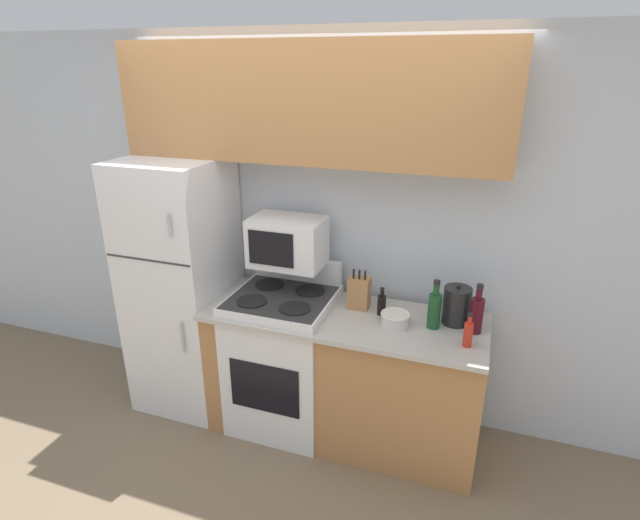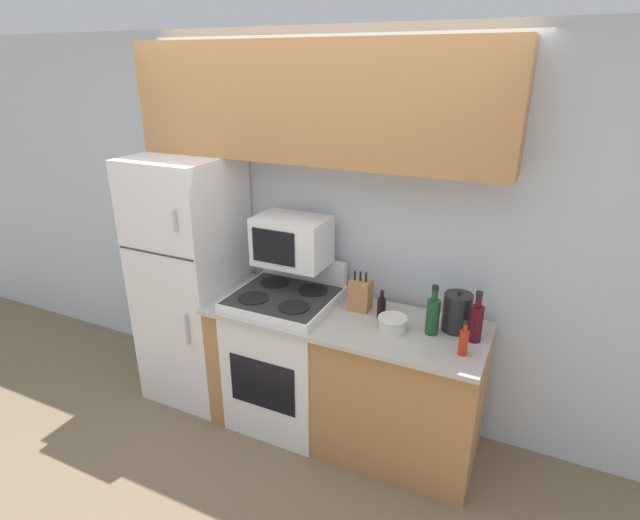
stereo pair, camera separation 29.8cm
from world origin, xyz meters
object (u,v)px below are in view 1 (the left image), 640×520
at_px(refrigerator, 183,287).
at_px(knife_block, 359,293).
at_px(bottle_wine_green, 434,309).
at_px(bowl, 395,319).
at_px(kettle, 457,305).
at_px(microwave, 287,242).
at_px(stove, 284,358).
at_px(bottle_wine_red, 477,314).
at_px(bottle_hot_sauce, 468,333).
at_px(bottle_soy_sauce, 382,304).

distance_m(refrigerator, knife_block, 1.25).
bearing_deg(bottle_wine_green, bowl, -165.79).
height_order(refrigerator, kettle, refrigerator).
distance_m(refrigerator, microwave, 0.85).
bearing_deg(stove, kettle, 6.45).
xyz_separation_m(knife_block, bottle_wine_red, (0.71, -0.08, 0.02)).
xyz_separation_m(refrigerator, kettle, (1.84, 0.09, 0.12)).
xyz_separation_m(bottle_hot_sauce, kettle, (-0.09, 0.25, 0.04)).
height_order(bottle_wine_red, kettle, bottle_wine_red).
bearing_deg(bottle_soy_sauce, bottle_hot_sauce, -21.53).
bearing_deg(bottle_wine_green, bottle_hot_sauce, -36.56).
bearing_deg(bottle_wine_green, stove, -178.70).
distance_m(bottle_soy_sauce, bottle_hot_sauce, 0.57).
xyz_separation_m(bottle_soy_sauce, bottle_hot_sauce, (0.53, -0.21, 0.01)).
relative_size(bottle_soy_sauce, bottle_hot_sauce, 0.90).
xyz_separation_m(refrigerator, bottle_wine_green, (1.72, -0.01, 0.12)).
bearing_deg(bottle_wine_green, bottle_soy_sauce, 169.98).
xyz_separation_m(stove, bottle_soy_sauce, (0.63, 0.08, 0.47)).
xyz_separation_m(bottle_wine_green, bottle_wine_red, (0.23, 0.02, 0.00)).
xyz_separation_m(bowl, bottle_wine_green, (0.22, 0.05, 0.07)).
xyz_separation_m(stove, microwave, (-0.01, 0.14, 0.78)).
relative_size(refrigerator, stove, 1.60).
height_order(bowl, bottle_hot_sauce, bottle_hot_sauce).
bearing_deg(bottle_wine_red, bottle_wine_green, -174.38).
xyz_separation_m(bowl, bottle_hot_sauce, (0.42, -0.10, 0.04)).
bearing_deg(bottle_hot_sauce, bowl, 167.06).
bearing_deg(bottle_hot_sauce, bottle_wine_green, 143.44).
bearing_deg(bottle_soy_sauce, stove, -172.90).
height_order(bottle_soy_sauce, kettle, kettle).
relative_size(microwave, bottle_wine_green, 1.55).
xyz_separation_m(refrigerator, bottle_soy_sauce, (1.40, 0.05, 0.07)).
xyz_separation_m(refrigerator, stove, (0.77, -0.03, -0.40)).
distance_m(bowl, bottle_wine_red, 0.46).
xyz_separation_m(knife_block, bottle_soy_sauce, (0.16, -0.05, -0.03)).
xyz_separation_m(stove, bottle_wine_red, (1.19, 0.04, 0.52)).
distance_m(bottle_wine_green, bottle_soy_sauce, 0.33).
bearing_deg(bottle_soy_sauce, bottle_wine_red, -3.50).
distance_m(refrigerator, bottle_soy_sauce, 1.40).
relative_size(bottle_soy_sauce, kettle, 0.72).
bearing_deg(microwave, refrigerator, -172.12).
bearing_deg(refrigerator, bottle_wine_green, -0.37).
distance_m(bottle_wine_green, bottle_wine_red, 0.24).
bearing_deg(bowl, bottle_wine_green, 14.21).
bearing_deg(refrigerator, kettle, 2.75).
relative_size(stove, bottle_soy_sauce, 6.18).
distance_m(stove, bottle_hot_sauce, 1.26).
relative_size(refrigerator, bowl, 10.13).
xyz_separation_m(stove, bottle_wine_green, (0.95, 0.02, 0.52)).
xyz_separation_m(microwave, bottle_wine_green, (0.96, -0.12, -0.26)).
distance_m(stove, microwave, 0.79).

